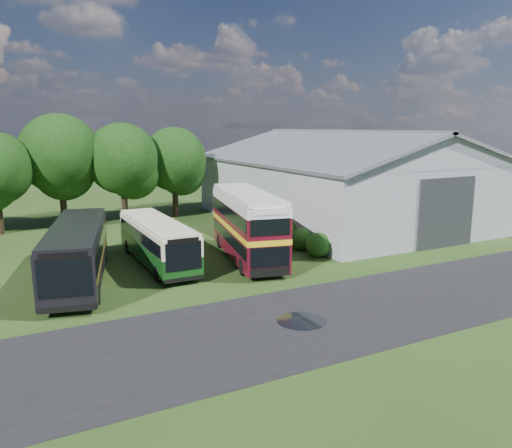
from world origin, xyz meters
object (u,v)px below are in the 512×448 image
bus_green_single (157,241)px  bus_dark_single (77,251)px  storage_shed (342,175)px  bus_maroon_double (247,226)px

bus_green_single → bus_dark_single: size_ratio=0.85×
storage_shed → bus_maroon_double: bearing=-148.9°
storage_shed → bus_green_single: storage_shed is taller
bus_maroon_double → bus_dark_single: size_ratio=0.89×
storage_shed → bus_maroon_double: 16.31m
bus_green_single → bus_maroon_double: (5.55, -1.48, 0.72)m
bus_green_single → bus_dark_single: (-4.92, -1.36, 0.22)m
storage_shed → bus_maroon_double: size_ratio=2.35×
bus_maroon_double → bus_dark_single: 10.48m
bus_green_single → bus_dark_single: 5.11m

